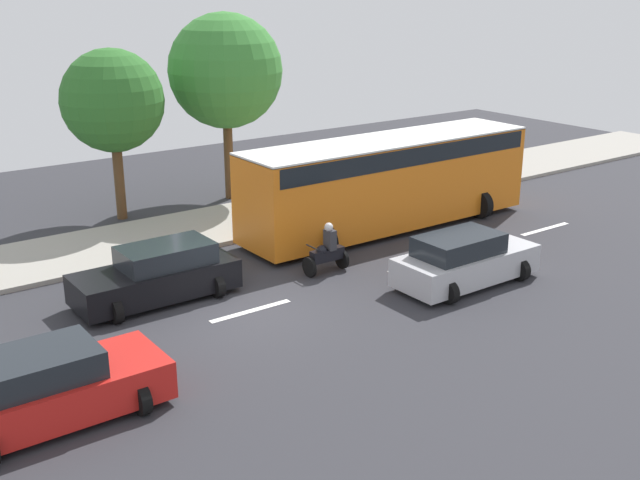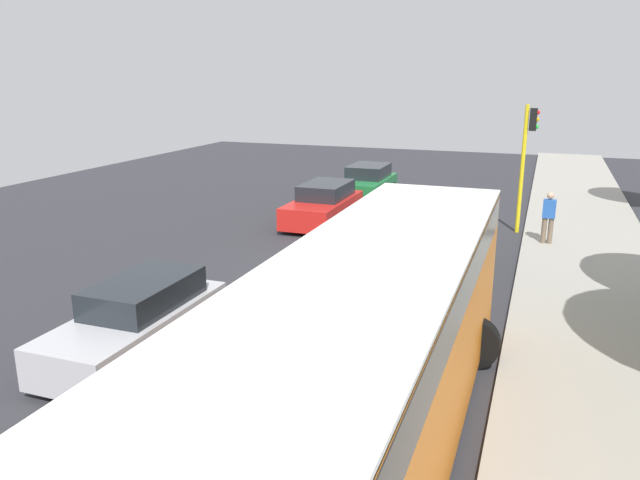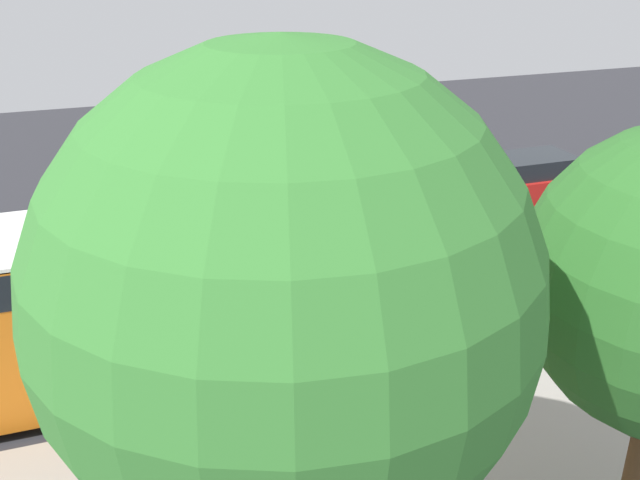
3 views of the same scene
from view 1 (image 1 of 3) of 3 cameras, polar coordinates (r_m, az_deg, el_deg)
ground_plane at (r=20.45m, az=-5.13°, el=-5.38°), size 40.00×60.00×0.10m
sidewalk at (r=26.28m, az=-13.07°, el=-0.00°), size 4.00×60.00×0.15m
lane_stripe_far_north at (r=28.09m, az=16.28°, el=0.78°), size 0.20×2.40×0.01m
lane_stripe_north at (r=23.82m, az=7.31°, el=-1.78°), size 0.20×2.40×0.01m
lane_stripe_mid at (r=20.42m, az=-5.13°, el=-5.24°), size 0.20×2.40×0.01m
lane_stripe_south at (r=18.42m, az=-21.52°, el=-9.35°), size 0.20×2.40×0.01m
car_red at (r=16.18m, az=-19.37°, el=-10.25°), size 2.28×4.38×1.52m
car_black at (r=21.26m, az=-11.87°, el=-2.55°), size 2.16×4.39×1.52m
car_silver at (r=22.26m, az=10.62°, el=-1.50°), size 2.14×4.36×1.52m
city_bus at (r=26.75m, az=5.08°, el=4.69°), size 3.20×11.00×3.16m
motorcycle at (r=22.77m, az=0.51°, el=-0.88°), size 0.60×1.30×1.53m
street_tree_north at (r=28.23m, az=-15.07°, el=9.87°), size 3.60×3.60×6.09m
street_tree_center at (r=30.20m, az=-7.00°, el=12.27°), size 4.36×4.36×7.18m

